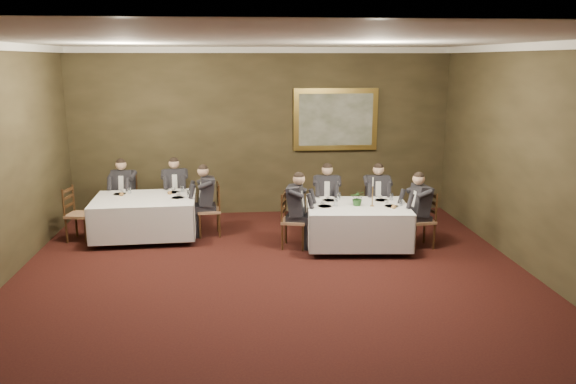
{
  "coord_description": "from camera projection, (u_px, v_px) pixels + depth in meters",
  "views": [
    {
      "loc": [
        -0.49,
        -6.85,
        3.25
      ],
      "look_at": [
        0.29,
        1.99,
        1.15
      ],
      "focal_mm": 35.0,
      "sensor_mm": 36.0,
      "label": 1
    }
  ],
  "objects": [
    {
      "name": "back_wall",
      "position": [
        262.0,
        132.0,
        11.87
      ],
      "size": [
        8.0,
        0.1,
        3.5
      ],
      "primitive_type": "cube",
      "color": "#2D2616",
      "rests_on": "ground"
    },
    {
      "name": "diner_main_backleft",
      "position": [
        327.0,
        206.0,
        10.74
      ],
      "size": [
        0.47,
        0.54,
        1.35
      ],
      "rotation": [
        0.0,
        0.0,
        2.99
      ],
      "color": "black",
      "rests_on": "chair_main_backleft"
    },
    {
      "name": "chair_sec_endright",
      "position": [
        210.0,
        221.0,
        10.6
      ],
      "size": [
        0.47,
        0.48,
        1.0
      ],
      "rotation": [
        0.0,
        0.0,
        1.68
      ],
      "color": "#8B6547",
      "rests_on": "ground"
    },
    {
      "name": "place_setting_table_main",
      "position": [
        332.0,
        198.0,
        10.19
      ],
      "size": [
        0.33,
        0.31,
        0.14
      ],
      "color": "white",
      "rests_on": "table_main"
    },
    {
      "name": "table_second",
      "position": [
        145.0,
        214.0,
        10.41
      ],
      "size": [
        1.92,
        1.5,
        0.67
      ],
      "rotation": [
        0.0,
        0.0,
        0.04
      ],
      "color": "black",
      "rests_on": "ground"
    },
    {
      "name": "crown_molding",
      "position": [
        278.0,
        43.0,
        6.64
      ],
      "size": [
        8.0,
        10.0,
        0.12
      ],
      "color": "white",
      "rests_on": "back_wall"
    },
    {
      "name": "centerpiece",
      "position": [
        358.0,
        197.0,
        9.77
      ],
      "size": [
        0.3,
        0.28,
        0.29
      ],
      "primitive_type": "imported",
      "rotation": [
        0.0,
        0.0,
        -0.24
      ],
      "color": "#2D5926",
      "rests_on": "table_main"
    },
    {
      "name": "chair_sec_endleft",
      "position": [
        80.0,
        225.0,
        10.3
      ],
      "size": [
        0.49,
        0.51,
        1.0
      ],
      "rotation": [
        0.0,
        0.0,
        -1.76
      ],
      "color": "#8B6547",
      "rests_on": "ground"
    },
    {
      "name": "diner_main_backright",
      "position": [
        376.0,
        206.0,
        10.75
      ],
      "size": [
        0.45,
        0.51,
        1.35
      ],
      "rotation": [
        0.0,
        0.0,
        3.05
      ],
      "color": "black",
      "rests_on": "chair_main_backright"
    },
    {
      "name": "chair_sec_backleft",
      "position": [
        126.0,
        210.0,
        11.31
      ],
      "size": [
        0.5,
        0.49,
        1.0
      ],
      "rotation": [
        0.0,
        0.0,
        2.98
      ],
      "color": "#8B6547",
      "rests_on": "ground"
    },
    {
      "name": "table_main",
      "position": [
        357.0,
        223.0,
        9.88
      ],
      "size": [
        1.88,
        1.5,
        0.67
      ],
      "rotation": [
        0.0,
        0.0,
        -0.08
      ],
      "color": "black",
      "rests_on": "ground"
    },
    {
      "name": "candlestick",
      "position": [
        372.0,
        195.0,
        9.72
      ],
      "size": [
        0.08,
        0.08,
        0.52
      ],
      "color": "#AD7B35",
      "rests_on": "table_main"
    },
    {
      "name": "chair_sec_backright",
      "position": [
        176.0,
        209.0,
        11.44
      ],
      "size": [
        0.48,
        0.46,
        1.0
      ],
      "rotation": [
        0.0,
        0.0,
        3.23
      ],
      "color": "#8B6547",
      "rests_on": "ground"
    },
    {
      "name": "place_setting_table_second",
      "position": [
        123.0,
        192.0,
        10.67
      ],
      "size": [
        0.33,
        0.31,
        0.14
      ],
      "color": "white",
      "rests_on": "table_second"
    },
    {
      "name": "chair_main_endleft",
      "position": [
        294.0,
        232.0,
        9.91
      ],
      "size": [
        0.51,
        0.53,
        1.0
      ],
      "rotation": [
        0.0,
        0.0,
        -1.81
      ],
      "color": "#8B6547",
      "rests_on": "ground"
    },
    {
      "name": "diner_sec_backleft",
      "position": [
        125.0,
        200.0,
        11.24
      ],
      "size": [
        0.47,
        0.54,
        1.35
      ],
      "rotation": [
        0.0,
        0.0,
        2.98
      ],
      "color": "black",
      "rests_on": "chair_sec_backleft"
    },
    {
      "name": "diner_sec_backright",
      "position": [
        176.0,
        198.0,
        11.37
      ],
      "size": [
        0.45,
        0.51,
        1.35
      ],
      "rotation": [
        0.0,
        0.0,
        3.23
      ],
      "color": "black",
      "rests_on": "chair_sec_backright"
    },
    {
      "name": "chair_main_backright",
      "position": [
        376.0,
        217.0,
        10.81
      ],
      "size": [
        0.48,
        0.46,
        1.0
      ],
      "rotation": [
        0.0,
        0.0,
        3.05
      ],
      "color": "#8B6547",
      "rests_on": "ground"
    },
    {
      "name": "chair_main_backleft",
      "position": [
        326.0,
        217.0,
        10.8
      ],
      "size": [
        0.5,
        0.48,
        1.0
      ],
      "rotation": [
        0.0,
        0.0,
        2.99
      ],
      "color": "#8B6547",
      "rests_on": "ground"
    },
    {
      "name": "diner_main_endright",
      "position": [
        421.0,
        219.0,
        9.87
      ],
      "size": [
        0.53,
        0.46,
        1.35
      ],
      "rotation": [
        0.0,
        0.0,
        1.71
      ],
      "color": "black",
      "rests_on": "chair_main_endright"
    },
    {
      "name": "diner_sec_endright",
      "position": [
        209.0,
        209.0,
        10.54
      ],
      "size": [
        0.52,
        0.45,
        1.35
      ],
      "rotation": [
        0.0,
        0.0,
        1.68
      ],
      "color": "black",
      "rests_on": "chair_sec_endright"
    },
    {
      "name": "ceiling",
      "position": [
        278.0,
        38.0,
        6.62
      ],
      "size": [
        8.0,
        10.0,
        0.1
      ],
      "primitive_type": "cube",
      "color": "silver",
      "rests_on": "back_wall"
    },
    {
      "name": "diner_main_endleft",
      "position": [
        294.0,
        219.0,
        9.86
      ],
      "size": [
        0.56,
        0.5,
        1.35
      ],
      "rotation": [
        0.0,
        0.0,
        -1.81
      ],
      "color": "black",
      "rests_on": "chair_main_endleft"
    },
    {
      "name": "ground",
      "position": [
        279.0,
        311.0,
        7.43
      ],
      "size": [
        10.0,
        10.0,
        0.0
      ],
      "primitive_type": "plane",
      "color": "black",
      "rests_on": "ground"
    },
    {
      "name": "painting",
      "position": [
        336.0,
        119.0,
        11.88
      ],
      "size": [
        1.79,
        0.09,
        1.31
      ],
      "color": "gold",
      "rests_on": "back_wall"
    },
    {
      "name": "chair_main_endright",
      "position": [
        421.0,
        231.0,
        9.93
      ],
      "size": [
        0.48,
        0.49,
        1.0
      ],
      "rotation": [
        0.0,
        0.0,
        1.71
      ],
      "color": "#8B6547",
      "rests_on": "ground"
    }
  ]
}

